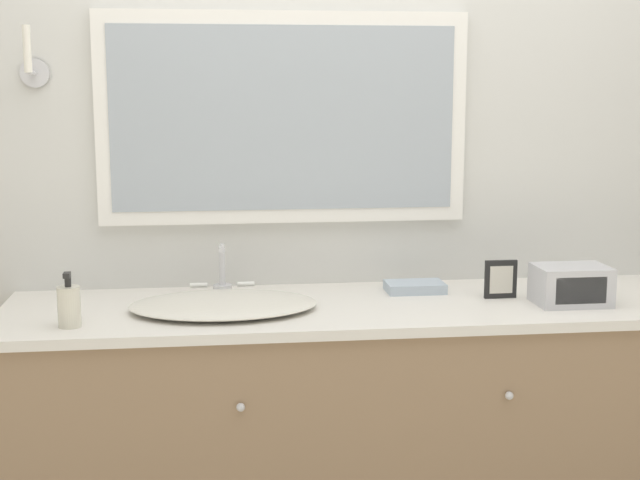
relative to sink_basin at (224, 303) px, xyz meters
The scene contains 7 objects.
wall_back 0.68m from the sink_basin, 40.16° to the left, with size 8.00×0.18×2.55m.
vanity_counter 0.61m from the sink_basin, ahead, with size 2.17×0.60×0.85m.
sink_basin is the anchor object (origin of this frame).
soap_bottle 0.45m from the sink_basin, 161.47° to the right, with size 0.06×0.06×0.16m.
appliance_box 1.06m from the sink_basin, ahead, with size 0.22×0.16×0.12m.
picture_frame 0.87m from the sink_basin, ahead, with size 0.10×0.01×0.12m.
hand_towel_near_sink 0.64m from the sink_basin, 14.30° to the left, with size 0.19×0.12×0.03m.
Camera 1 is at (-0.45, -2.30, 1.50)m, focal length 50.00 mm.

